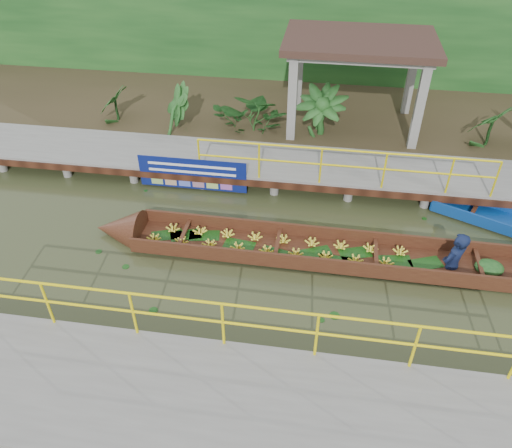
# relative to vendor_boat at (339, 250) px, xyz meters

# --- Properties ---
(ground) EXTENTS (80.00, 80.00, 0.00)m
(ground) POSITION_rel_vendor_boat_xyz_m (-2.78, -0.29, -0.24)
(ground) COLOR #2A3118
(ground) RESTS_ON ground
(land_strip) EXTENTS (30.00, 8.00, 0.45)m
(land_strip) POSITION_rel_vendor_boat_xyz_m (-2.78, 7.21, -0.02)
(land_strip) COLOR #362D1B
(land_strip) RESTS_ON ground
(far_dock) EXTENTS (16.00, 2.06, 1.66)m
(far_dock) POSITION_rel_vendor_boat_xyz_m (-2.76, 3.14, 0.23)
(far_dock) COLOR slate
(far_dock) RESTS_ON ground
(near_dock) EXTENTS (18.00, 2.40, 1.73)m
(near_dock) POSITION_rel_vendor_boat_xyz_m (-1.78, -4.48, 0.06)
(near_dock) COLOR slate
(near_dock) RESTS_ON ground
(pavilion) EXTENTS (4.40, 3.00, 3.00)m
(pavilion) POSITION_rel_vendor_boat_xyz_m (0.22, 6.01, 2.57)
(pavilion) COLOR slate
(pavilion) RESTS_ON ground
(foliage_backdrop) EXTENTS (30.00, 0.80, 4.00)m
(foliage_backdrop) POSITION_rel_vendor_boat_xyz_m (-2.78, 9.71, 1.76)
(foliage_backdrop) COLOR #143E16
(foliage_backdrop) RESTS_ON ground
(vendor_boat) EXTENTS (11.19, 1.27, 2.31)m
(vendor_boat) POSITION_rel_vendor_boat_xyz_m (0.00, 0.00, 0.00)
(vendor_boat) COLOR #34160E
(vendor_boat) RESTS_ON ground
(blue_banner) EXTENTS (2.96, 0.04, 0.92)m
(blue_banner) POSITION_rel_vendor_boat_xyz_m (-3.99, 2.19, 0.31)
(blue_banner) COLOR navy
(blue_banner) RESTS_ON ground
(tropical_plants) EXTENTS (14.04, 1.04, 1.29)m
(tropical_plants) POSITION_rel_vendor_boat_xyz_m (-1.03, 5.01, 0.85)
(tropical_plants) COLOR #143E16
(tropical_plants) RESTS_ON ground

